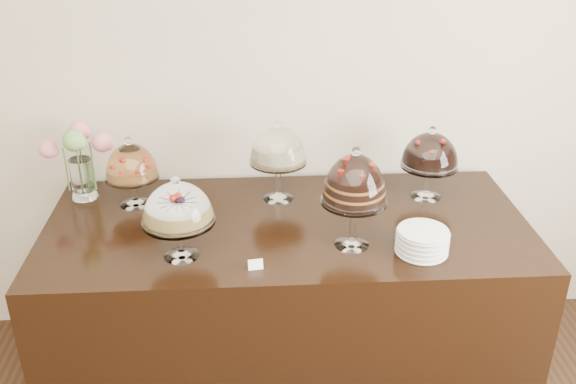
{
  "coord_description": "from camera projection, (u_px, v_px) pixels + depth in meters",
  "views": [
    {
      "loc": [
        -0.0,
        -0.1,
        2.32
      ],
      "look_at": [
        0.15,
        2.4,
        1.08
      ],
      "focal_mm": 40.0,
      "sensor_mm": 36.0,
      "label": 1
    }
  ],
  "objects": [
    {
      "name": "wall_back",
      "position": [
        250.0,
        62.0,
        3.14
      ],
      "size": [
        5.0,
        0.04,
        3.0
      ],
      "primitive_type": "cube",
      "color": "#BDB198",
      "rests_on": "ground"
    },
    {
      "name": "cake_stand_choco_layer",
      "position": [
        355.0,
        183.0,
        2.62
      ],
      "size": [
        0.28,
        0.28,
        0.45
      ],
      "color": "white",
      "rests_on": "display_counter"
    },
    {
      "name": "plate_stack",
      "position": [
        422.0,
        241.0,
        2.67
      ],
      "size": [
        0.21,
        0.21,
        0.1
      ],
      "color": "white",
      "rests_on": "display_counter"
    },
    {
      "name": "cake_stand_fruit_tart",
      "position": [
        131.0,
        165.0,
        3.0
      ],
      "size": [
        0.25,
        0.25,
        0.35
      ],
      "color": "white",
      "rests_on": "display_counter"
    },
    {
      "name": "display_counter",
      "position": [
        287.0,
        303.0,
        3.13
      ],
      "size": [
        2.2,
        1.0,
        0.9
      ],
      "primitive_type": "cube",
      "color": "black",
      "rests_on": "ground"
    },
    {
      "name": "cake_stand_sugar_sponge",
      "position": [
        178.0,
        207.0,
        2.57
      ],
      "size": [
        0.3,
        0.3,
        0.36
      ],
      "color": "white",
      "rests_on": "display_counter"
    },
    {
      "name": "price_card_left",
      "position": [
        256.0,
        265.0,
        2.57
      ],
      "size": [
        0.06,
        0.02,
        0.04
      ],
      "primitive_type": "cube",
      "rotation": [
        -0.21,
        0.0,
        0.13
      ],
      "color": "white",
      "rests_on": "display_counter"
    },
    {
      "name": "flower_vase",
      "position": [
        80.0,
        155.0,
        3.06
      ],
      "size": [
        0.35,
        0.26,
        0.37
      ],
      "color": "white",
      "rests_on": "display_counter"
    },
    {
      "name": "cake_stand_dark_choco",
      "position": [
        430.0,
        153.0,
        3.06
      ],
      "size": [
        0.28,
        0.28,
        0.37
      ],
      "color": "white",
      "rests_on": "display_counter"
    },
    {
      "name": "cake_stand_cheesecake",
      "position": [
        278.0,
        149.0,
        3.03
      ],
      "size": [
        0.28,
        0.28,
        0.41
      ],
      "color": "white",
      "rests_on": "display_counter"
    }
  ]
}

